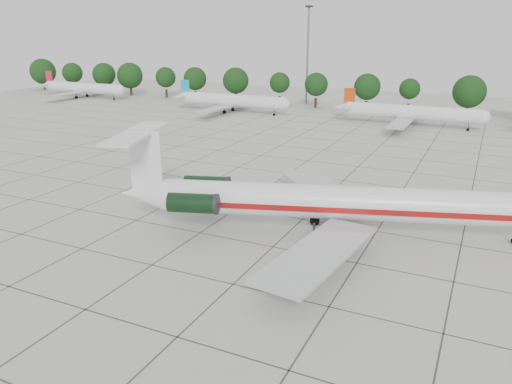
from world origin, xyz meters
TOP-DOWN VIEW (x-y plane):
  - ground at (0.00, 0.00)m, footprint 260.00×260.00m
  - apron_joints at (0.00, 15.00)m, footprint 170.00×170.00m
  - main_airliner at (3.09, 4.76)m, footprint 41.71×31.90m
  - bg_airliner_a at (-93.80, 74.13)m, footprint 28.24×27.20m
  - bg_airliner_b at (-40.95, 68.63)m, footprint 28.24×27.20m
  - bg_airliner_c at (1.65, 68.34)m, footprint 28.24×27.20m
  - tree_line at (-11.68, 85.00)m, footprint 249.86×8.44m
  - floodlight_mast at (-30.00, 92.00)m, footprint 1.60×1.60m

SIDE VIEW (x-z plane):
  - ground at x=0.00m, z-range 0.00..0.00m
  - apron_joints at x=0.00m, z-range 0.00..0.02m
  - bg_airliner_a at x=-93.80m, z-range -0.79..6.61m
  - bg_airliner_b at x=-40.95m, z-range -0.79..6.61m
  - bg_airliner_c at x=1.65m, z-range -0.79..6.61m
  - main_airliner at x=3.09m, z-range -1.47..8.52m
  - tree_line at x=-11.68m, z-range 0.87..11.09m
  - floodlight_mast at x=-30.00m, z-range 1.56..27.01m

